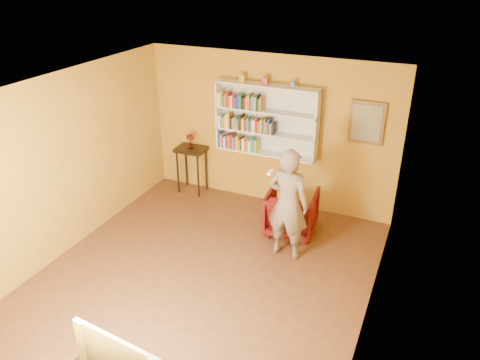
% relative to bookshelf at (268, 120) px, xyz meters
% --- Properties ---
extents(room_shell, '(5.30, 5.80, 2.88)m').
position_rel_bookshelf_xyz_m(room_shell, '(0.00, -2.41, -0.58)').
color(room_shell, '#4E2D19').
rests_on(room_shell, ground).
extents(bookshelf, '(1.80, 0.29, 1.23)m').
position_rel_bookshelf_xyz_m(bookshelf, '(0.00, 0.00, 0.00)').
color(bookshelf, silver).
rests_on(bookshelf, room_shell).
extents(books_row_lower, '(0.72, 0.19, 0.27)m').
position_rel_bookshelf_xyz_m(books_row_lower, '(-0.51, -0.11, -0.46)').
color(books_row_lower, navy).
rests_on(books_row_lower, bookshelf).
extents(books_row_middle, '(1.03, 0.19, 0.27)m').
position_rel_bookshelf_xyz_m(books_row_middle, '(-0.34, -0.11, -0.09)').
color(books_row_middle, white).
rests_on(books_row_middle, bookshelf).
extents(books_row_upper, '(0.80, 0.19, 0.27)m').
position_rel_bookshelf_xyz_m(books_row_upper, '(-0.45, -0.11, 0.30)').
color(books_row_upper, white).
rests_on(books_row_upper, bookshelf).
extents(ornament_left, '(0.09, 0.09, 0.12)m').
position_rel_bookshelf_xyz_m(ornament_left, '(-0.44, -0.06, 0.68)').
color(ornament_left, gold).
rests_on(ornament_left, bookshelf).
extents(ornament_centre, '(0.09, 0.09, 0.12)m').
position_rel_bookshelf_xyz_m(ornament_centre, '(-0.03, -0.06, 0.68)').
color(ornament_centre, '#AA3D38').
rests_on(ornament_centre, bookshelf).
extents(ornament_right, '(0.07, 0.07, 0.10)m').
position_rel_bookshelf_xyz_m(ornament_right, '(0.44, -0.06, 0.67)').
color(ornament_right, slate).
rests_on(ornament_right, bookshelf).
extents(framed_painting, '(0.55, 0.05, 0.70)m').
position_rel_bookshelf_xyz_m(framed_painting, '(1.65, 0.05, 0.16)').
color(framed_painting, brown).
rests_on(framed_painting, room_shell).
extents(console_table, '(0.55, 0.42, 0.90)m').
position_rel_bookshelf_xyz_m(console_table, '(-1.45, -0.16, -0.85)').
color(console_table, black).
rests_on(console_table, ground).
extents(ruby_lustre, '(0.16, 0.16, 0.26)m').
position_rel_bookshelf_xyz_m(ruby_lustre, '(-1.45, -0.16, -0.51)').
color(ruby_lustre, maroon).
rests_on(ruby_lustre, console_table).
extents(armchair, '(0.86, 0.88, 0.73)m').
position_rel_bookshelf_xyz_m(armchair, '(0.75, -0.79, -1.23)').
color(armchair, '#420408').
rests_on(armchair, ground).
extents(person, '(0.66, 0.46, 1.74)m').
position_rel_bookshelf_xyz_m(person, '(0.89, -1.45, -0.72)').
color(person, '#6B5B4F').
rests_on(person, ground).
extents(game_remote, '(0.04, 0.15, 0.04)m').
position_rel_bookshelf_xyz_m(game_remote, '(0.68, -1.67, -0.16)').
color(game_remote, white).
rests_on(game_remote, person).
extents(television, '(1.04, 0.25, 0.59)m').
position_rel_bookshelf_xyz_m(television, '(0.36, -4.66, -0.84)').
color(television, black).
rests_on(television, tv_cabinet).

